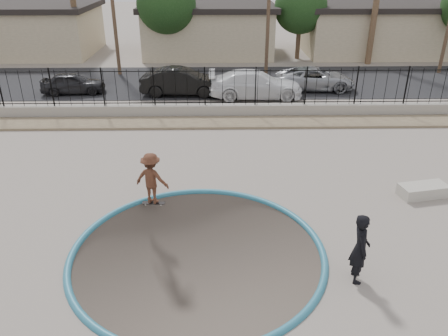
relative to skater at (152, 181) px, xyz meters
name	(u,v)px	position (x,y,z in m)	size (l,w,h in m)	color
ground	(206,125)	(1.53, 10.40, -1.96)	(120.00, 120.00, 2.20)	gray
bowl_pit	(198,252)	(1.53, -2.60, -0.86)	(6.84, 6.84, 1.80)	#473C36
coping_ring	(198,252)	(1.53, -2.60, -0.86)	(7.04, 7.04, 0.20)	teal
rock_strip	(205,123)	(1.53, 7.60, -0.80)	(42.00, 1.60, 0.11)	#938160
retaining_wall	(205,111)	(1.53, 8.70, -0.56)	(42.00, 0.45, 0.60)	gray
fence	(205,87)	(1.53, 8.70, 0.64)	(40.00, 0.04, 1.80)	black
street	(207,82)	(1.53, 15.40, -0.84)	(90.00, 8.00, 0.04)	black
house_west	(25,29)	(-13.47, 24.90, 1.12)	(11.60, 8.60, 3.90)	tan
house_center	(209,28)	(1.53, 24.90, 1.12)	(10.60, 8.60, 3.90)	tan
house_east	(378,28)	(15.53, 24.90, 1.12)	(12.60, 8.60, 3.90)	tan
utility_pole_left	(112,1)	(-4.47, 17.40, 3.84)	(1.70, 0.24, 9.00)	#473323
street_tree_left	(166,4)	(-1.47, 21.40, 3.33)	(4.32, 4.32, 6.36)	#473323
street_tree_mid	(301,7)	(8.53, 22.40, 2.98)	(3.96, 3.96, 5.83)	#473323
skater	(152,181)	(0.00, 0.00, 0.00)	(1.11, 0.64, 1.72)	brown
skateboard	(154,203)	(0.00, 0.00, -0.80)	(0.76, 0.24, 0.06)	black
videographer	(360,248)	(5.53, -3.76, 0.07)	(0.68, 0.45, 1.86)	black
concrete_ledge	(423,190)	(9.03, 0.40, -0.66)	(1.60, 0.70, 0.40)	#B1AB9D
car_a	(73,83)	(-6.25, 12.85, -0.21)	(1.45, 3.60, 1.23)	black
car_b	(182,82)	(0.11, 12.43, -0.06)	(1.62, 4.65, 1.53)	black
car_c	(256,84)	(4.32, 11.80, -0.06)	(2.14, 5.27, 1.53)	white
car_d	(315,79)	(8.02, 13.40, -0.17)	(2.17, 4.70, 1.31)	#9B9DA3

